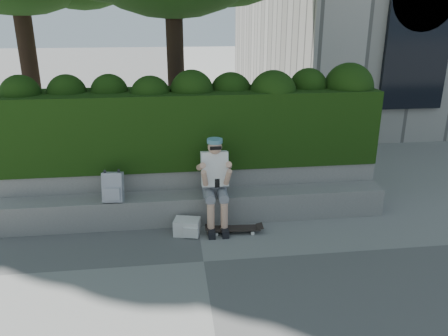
{
  "coord_description": "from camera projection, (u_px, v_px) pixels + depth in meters",
  "views": [
    {
      "loc": [
        -0.37,
        -5.04,
        3.11
      ],
      "look_at": [
        0.4,
        1.0,
        0.95
      ],
      "focal_mm": 35.0,
      "sensor_mm": 36.0,
      "label": 1
    }
  ],
  "objects": [
    {
      "name": "ground",
      "position": [
        204.0,
        262.0,
        5.79
      ],
      "size": [
        80.0,
        80.0,
        0.0
      ],
      "primitive_type": "plane",
      "color": "slate",
      "rests_on": "ground"
    },
    {
      "name": "bench_ledge",
      "position": [
        197.0,
        207.0,
        6.88
      ],
      "size": [
        6.0,
        0.45,
        0.45
      ],
      "primitive_type": "cube",
      "color": "gray",
      "rests_on": "ground"
    },
    {
      "name": "planter_wall",
      "position": [
        195.0,
        187.0,
        7.28
      ],
      "size": [
        6.0,
        0.5,
        0.75
      ],
      "primitive_type": "cube",
      "color": "gray",
      "rests_on": "ground"
    },
    {
      "name": "hedge",
      "position": [
        193.0,
        127.0,
        7.16
      ],
      "size": [
        6.0,
        1.0,
        1.2
      ],
      "primitive_type": "cube",
      "color": "black",
      "rests_on": "planter_wall"
    },
    {
      "name": "person",
      "position": [
        215.0,
        179.0,
        6.57
      ],
      "size": [
        0.4,
        0.76,
        1.38
      ],
      "color": "slate",
      "rests_on": "ground"
    },
    {
      "name": "skateboard",
      "position": [
        234.0,
        229.0,
        6.53
      ],
      "size": [
        0.78,
        0.24,
        0.08
      ],
      "rotation": [
        0.0,
        0.0,
        -0.06
      ],
      "color": "black",
      "rests_on": "ground"
    },
    {
      "name": "backpack_plaid",
      "position": [
        113.0,
        187.0,
        6.49
      ],
      "size": [
        0.31,
        0.19,
        0.44
      ],
      "primitive_type": "cube",
      "rotation": [
        0.0,
        0.0,
        -0.11
      ],
      "color": "silver",
      "rests_on": "bench_ledge"
    },
    {
      "name": "backpack_ground",
      "position": [
        187.0,
        227.0,
        6.48
      ],
      "size": [
        0.42,
        0.34,
        0.24
      ],
      "primitive_type": "cube",
      "rotation": [
        0.0,
        0.0,
        -0.24
      ],
      "color": "beige",
      "rests_on": "ground"
    }
  ]
}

